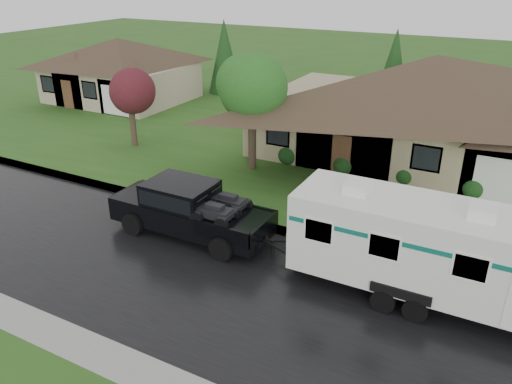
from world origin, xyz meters
TOP-DOWN VIEW (x-y plane):
  - ground at (0.00, 0.00)m, footprint 140.00×140.00m
  - road at (0.00, -2.00)m, footprint 140.00×8.00m
  - curb at (0.00, 2.25)m, footprint 140.00×0.50m
  - lawn at (0.00, 15.00)m, footprint 140.00×26.00m
  - house_main at (2.29, 13.84)m, footprint 19.44×10.80m
  - house_far at (-21.78, 15.85)m, footprint 10.80×8.64m
  - tree_left_green at (-5.67, 7.65)m, footprint 3.64×3.64m
  - tree_red at (-13.68, 7.59)m, footprint 2.82×2.82m
  - shrub_row at (2.00, 9.30)m, footprint 13.60×1.00m
  - pickup_truck at (-4.69, 0.37)m, footprint 6.64×2.52m
  - travel_trailer at (4.13, 0.37)m, footprint 8.19×2.88m

SIDE VIEW (x-z plane):
  - ground at x=0.00m, z-range 0.00..0.00m
  - road at x=0.00m, z-range 0.00..0.01m
  - curb at x=0.00m, z-range 0.00..0.15m
  - lawn at x=0.00m, z-range 0.00..0.15m
  - shrub_row at x=2.00m, z-range 0.15..1.15m
  - pickup_truck at x=-4.69m, z-range 0.08..2.29m
  - travel_trailer at x=4.13m, z-range 0.11..3.78m
  - house_far at x=-21.78m, z-range 0.07..5.87m
  - tree_red at x=-13.68m, z-range 1.05..5.72m
  - house_main at x=2.29m, z-range 0.14..7.04m
  - tree_left_green at x=-5.67m, z-range 1.32..7.35m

